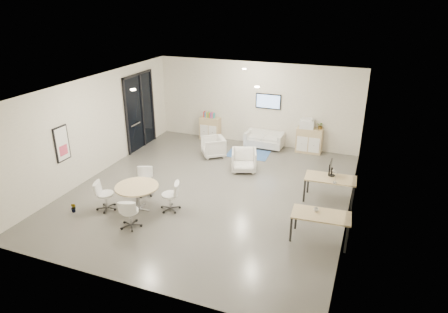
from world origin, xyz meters
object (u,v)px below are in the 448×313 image
at_px(sideboard_right, 309,140).
at_px(loveseat, 264,140).
at_px(round_table, 137,189).
at_px(sideboard_left, 210,128).
at_px(armchair_left, 213,146).
at_px(desk_rear, 330,180).
at_px(armchair_right, 244,159).
at_px(desk_front, 321,217).

height_order(sideboard_right, loveseat, sideboard_right).
distance_m(sideboard_right, round_table, 7.02).
height_order(sideboard_left, armchair_left, sideboard_left).
xyz_separation_m(sideboard_left, desk_rear, (5.24, -3.62, 0.21)).
distance_m(sideboard_left, sideboard_right, 4.02).
bearing_deg(armchair_right, sideboard_right, 36.14).
bearing_deg(sideboard_left, loveseat, -3.20).
relative_size(sideboard_left, desk_rear, 0.63).
bearing_deg(sideboard_right, sideboard_left, 179.73).
height_order(sideboard_right, armchair_right, sideboard_right).
distance_m(loveseat, desk_front, 6.33).
bearing_deg(sideboard_left, desk_rear, -34.62).
bearing_deg(armchair_right, sideboard_left, 113.30).
xyz_separation_m(loveseat, desk_rear, (2.91, -3.49, 0.37)).
bearing_deg(armchair_left, desk_rear, 30.35).
relative_size(loveseat, round_table, 1.25).
relative_size(sideboard_left, sideboard_right, 0.96).
bearing_deg(round_table, armchair_left, 84.20).
distance_m(sideboard_right, desk_front, 5.84).
distance_m(desk_rear, desk_front, 2.10).
bearing_deg(sideboard_left, round_table, -86.29).
bearing_deg(sideboard_left, armchair_left, -63.61).
relative_size(sideboard_right, armchair_left, 1.19).
height_order(armchair_right, desk_front, armchair_right).
xyz_separation_m(sideboard_left, sideboard_right, (4.02, -0.02, 0.02)).
bearing_deg(desk_front, round_table, 179.31).
relative_size(loveseat, armchair_right, 1.79).
bearing_deg(round_table, desk_rear, 26.39).
height_order(sideboard_right, round_table, sideboard_right).
bearing_deg(armchair_right, desk_rear, -39.65).
distance_m(loveseat, armchair_left, 2.16).
relative_size(desk_rear, round_table, 1.22).
height_order(armchair_left, desk_rear, armchair_left).
height_order(armchair_left, armchair_right, armchair_right).
distance_m(loveseat, round_table, 6.21).
bearing_deg(armchair_right, desk_front, -66.01).
bearing_deg(loveseat, round_table, -105.84).
xyz_separation_m(sideboard_left, desk_front, (5.29, -5.72, 0.19)).
height_order(desk_rear, round_table, desk_rear).
height_order(sideboard_left, sideboard_right, sideboard_right).
distance_m(sideboard_right, desk_rear, 3.80).
xyz_separation_m(sideboard_right, loveseat, (-1.69, -0.11, -0.18)).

